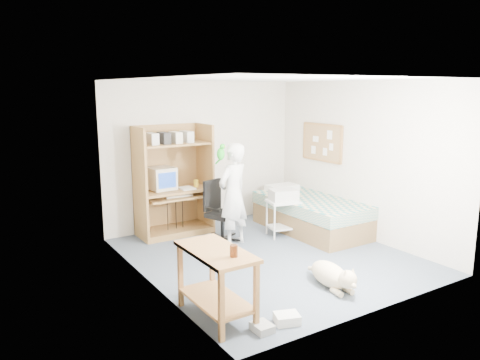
% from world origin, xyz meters
% --- Properties ---
extents(floor, '(4.00, 4.00, 0.00)m').
position_xyz_m(floor, '(0.00, 0.00, 0.00)').
color(floor, '#4C5967').
rests_on(floor, ground).
extents(wall_back, '(3.60, 0.02, 2.50)m').
position_xyz_m(wall_back, '(0.00, 2.00, 1.25)').
color(wall_back, beige).
rests_on(wall_back, floor).
extents(wall_right, '(0.02, 4.00, 2.50)m').
position_xyz_m(wall_right, '(1.80, 0.00, 1.25)').
color(wall_right, beige).
rests_on(wall_right, floor).
extents(wall_left, '(0.02, 4.00, 2.50)m').
position_xyz_m(wall_left, '(-1.80, 0.00, 1.25)').
color(wall_left, beige).
rests_on(wall_left, floor).
extents(ceiling, '(3.60, 4.00, 0.02)m').
position_xyz_m(ceiling, '(0.00, 0.00, 2.50)').
color(ceiling, white).
rests_on(ceiling, wall_back).
extents(computer_hutch, '(1.20, 0.63, 1.80)m').
position_xyz_m(computer_hutch, '(-0.70, 1.74, 0.82)').
color(computer_hutch, brown).
rests_on(computer_hutch, floor).
extents(bed, '(1.02, 2.02, 0.66)m').
position_xyz_m(bed, '(1.30, 0.62, 0.29)').
color(bed, brown).
rests_on(bed, floor).
extents(side_desk, '(0.50, 1.00, 0.75)m').
position_xyz_m(side_desk, '(-1.55, -1.20, 0.49)').
color(side_desk, brown).
rests_on(side_desk, floor).
extents(corkboard, '(0.04, 0.94, 0.66)m').
position_xyz_m(corkboard, '(1.77, 0.90, 1.45)').
color(corkboard, '#906440').
rests_on(corkboard, wall_right).
extents(office_chair, '(0.54, 0.55, 0.95)m').
position_xyz_m(office_chair, '(-0.23, 1.02, 0.34)').
color(office_chair, black).
rests_on(office_chair, floor).
extents(person, '(0.67, 0.55, 1.58)m').
position_xyz_m(person, '(-0.16, 0.72, 0.79)').
color(person, silver).
rests_on(person, floor).
extents(parrot, '(0.12, 0.20, 0.32)m').
position_xyz_m(parrot, '(-0.36, 0.73, 1.44)').
color(parrot, '#148D14').
rests_on(parrot, person).
extents(dog, '(0.38, 0.94, 0.35)m').
position_xyz_m(dog, '(0.01, -1.29, 0.15)').
color(dog, beige).
rests_on(dog, floor).
extents(printer_cart, '(0.58, 0.51, 0.60)m').
position_xyz_m(printer_cart, '(0.75, 0.65, 0.39)').
color(printer_cart, silver).
rests_on(printer_cart, floor).
extents(printer, '(0.48, 0.41, 0.18)m').
position_xyz_m(printer, '(0.75, 0.65, 0.69)').
color(printer, '#BABAB4').
rests_on(printer, printer_cart).
extents(crt_monitor, '(0.40, 0.43, 0.36)m').
position_xyz_m(crt_monitor, '(-0.89, 1.75, 0.95)').
color(crt_monitor, beige).
rests_on(crt_monitor, computer_hutch).
extents(keyboard, '(0.46, 0.18, 0.03)m').
position_xyz_m(keyboard, '(-0.68, 1.58, 0.67)').
color(keyboard, beige).
rests_on(keyboard, computer_hutch).
extents(pencil_cup, '(0.08, 0.08, 0.12)m').
position_xyz_m(pencil_cup, '(-0.32, 1.65, 0.82)').
color(pencil_cup, gold).
rests_on(pencil_cup, computer_hutch).
extents(drink_glass, '(0.08, 0.08, 0.12)m').
position_xyz_m(drink_glass, '(-1.50, -1.47, 0.81)').
color(drink_glass, '#411D0A').
rests_on(drink_glass, side_desk).
extents(floor_box_a, '(0.30, 0.27, 0.10)m').
position_xyz_m(floor_box_a, '(-1.00, -1.70, 0.05)').
color(floor_box_a, white).
rests_on(floor_box_a, floor).
extents(floor_box_b, '(0.18, 0.22, 0.08)m').
position_xyz_m(floor_box_b, '(-1.31, -1.70, 0.04)').
color(floor_box_b, '#A4A49F').
rests_on(floor_box_b, floor).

